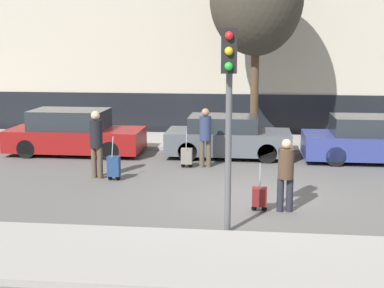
{
  "coord_description": "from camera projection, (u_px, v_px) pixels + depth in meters",
  "views": [
    {
      "loc": [
        -0.05,
        -12.15,
        3.62
      ],
      "look_at": [
        -1.61,
        1.8,
        0.95
      ],
      "focal_mm": 50.0,
      "sensor_mm": 36.0,
      "label": 1
    }
  ],
  "objects": [
    {
      "name": "pedestrian_center",
      "position": [
        205.0,
        134.0,
        15.6
      ],
      "size": [
        0.34,
        0.34,
        1.74
      ],
      "rotation": [
        0.0,
        0.0,
        0.23
      ],
      "color": "#4C4233",
      "rests_on": "ground_plane"
    },
    {
      "name": "trolley_right",
      "position": [
        259.0,
        197.0,
        11.62
      ],
      "size": [
        0.34,
        0.29,
        1.06
      ],
      "color": "maroon",
      "rests_on": "ground_plane"
    },
    {
      "name": "trolley_left",
      "position": [
        114.0,
        166.0,
        14.2
      ],
      "size": [
        0.34,
        0.29,
        1.19
      ],
      "color": "navy",
      "rests_on": "ground_plane"
    },
    {
      "name": "parked_car_0",
      "position": [
        74.0,
        134.0,
        17.52
      ],
      "size": [
        4.39,
        1.77,
        1.47
      ],
      "color": "maroon",
      "rests_on": "ground_plane"
    },
    {
      "name": "pedestrian_right",
      "position": [
        286.0,
        171.0,
        11.48
      ],
      "size": [
        0.35,
        0.34,
        1.6
      ],
      "rotation": [
        0.0,
        0.0,
        0.06
      ],
      "color": "#23232D",
      "rests_on": "ground_plane"
    },
    {
      "name": "trolley_center",
      "position": [
        187.0,
        156.0,
        15.66
      ],
      "size": [
        0.34,
        0.29,
        1.11
      ],
      "color": "slate",
      "rests_on": "ground_plane"
    },
    {
      "name": "sidewalk_far",
      "position": [
        252.0,
        142.0,
        19.35
      ],
      "size": [
        28.0,
        3.0,
        0.12
      ],
      "color": "gray",
      "rests_on": "ground_plane"
    },
    {
      "name": "parked_car_1",
      "position": [
        227.0,
        137.0,
        17.11
      ],
      "size": [
        3.94,
        1.74,
        1.33
      ],
      "color": "#4C5156",
      "rests_on": "ground_plane"
    },
    {
      "name": "ground_plane",
      "position": [
        252.0,
        199.0,
        12.53
      ],
      "size": [
        80.0,
        80.0,
        0.0
      ],
      "primitive_type": "plane",
      "color": "#565451"
    },
    {
      "name": "traffic_light",
      "position": [
        229.0,
        91.0,
        9.76
      ],
      "size": [
        0.28,
        0.47,
        3.87
      ],
      "color": "#515154",
      "rests_on": "ground_plane"
    },
    {
      "name": "sidewalk_near",
      "position": [
        251.0,
        261.0,
        8.86
      ],
      "size": [
        28.0,
        2.5,
        0.12
      ],
      "color": "gray",
      "rests_on": "ground_plane"
    },
    {
      "name": "pedestrian_left",
      "position": [
        96.0,
        140.0,
        14.32
      ],
      "size": [
        0.34,
        0.34,
        1.83
      ],
      "rotation": [
        0.0,
        0.0,
        2.78
      ],
      "color": "#4C4233",
      "rests_on": "ground_plane"
    },
    {
      "name": "parked_car_2",
      "position": [
        378.0,
        141.0,
        16.41
      ],
      "size": [
        4.64,
        1.8,
        1.4
      ],
      "color": "navy",
      "rests_on": "ground_plane"
    }
  ]
}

